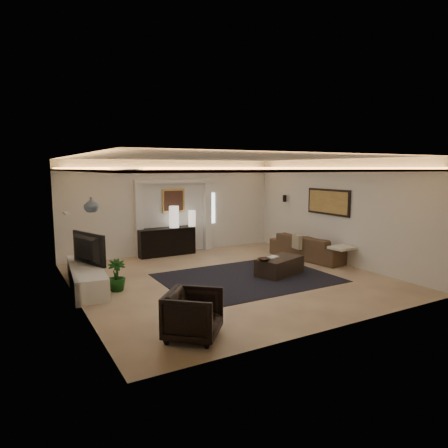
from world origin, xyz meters
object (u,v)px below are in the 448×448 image
console (166,242)px  sofa (309,247)px  armchair (193,315)px  coffee_table (279,267)px

console → sofa: size_ratio=0.73×
armchair → sofa: bearing=-16.8°
console → sofa: (3.51, -2.56, -0.05)m
coffee_table → armchair: 4.22m
sofa → coffee_table: (-1.87, -1.01, -0.14)m
console → sofa: bearing=-36.4°
console → armchair: size_ratio=2.10×
console → sofa: console is taller
coffee_table → armchair: size_ratio=1.49×
sofa → armchair: (-5.36, -3.37, 0.03)m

